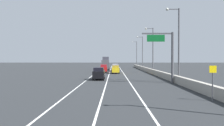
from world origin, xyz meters
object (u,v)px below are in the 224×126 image
lamp_post_right_second (177,40)px  lamp_post_right_third (152,47)px  speed_advisory_sign (213,80)px  car_red_3 (104,68)px  lamp_post_right_fourth (142,51)px  lamp_post_right_fifth (136,52)px  box_truck (106,64)px  car_white_2 (115,67)px  car_black_4 (99,74)px  car_silver_0 (116,68)px  car_yellow_1 (115,69)px  overhead_sign_gantry (167,51)px

lamp_post_right_second → lamp_post_right_third: same height
speed_advisory_sign → car_red_3: bearing=104.5°
lamp_post_right_fourth → lamp_post_right_fifth: 22.90m
lamp_post_right_fifth → speed_advisory_sign: bearing=-91.0°
box_truck → car_white_2: bearing=-64.0°
lamp_post_right_second → car_white_2: lamp_post_right_second is taller
box_truck → lamp_post_right_third: bearing=-58.2°
lamp_post_right_second → box_truck: size_ratio=1.20×
car_black_4 → speed_advisory_sign: bearing=-62.1°
speed_advisory_sign → car_silver_0: size_ratio=0.68×
lamp_post_right_second → car_yellow_1: 24.37m
car_white_2 → car_red_3: size_ratio=0.98×
speed_advisory_sign → lamp_post_right_third: 39.43m
speed_advisory_sign → car_silver_0: bearing=99.7°
car_white_2 → car_silver_0: bearing=-88.7°
lamp_post_right_second → car_yellow_1: size_ratio=2.40×
speed_advisory_sign → car_red_3: size_ratio=0.65×
car_red_3 → car_black_4: car_black_4 is taller
speed_advisory_sign → box_truck: bearing=100.7°
lamp_post_right_fourth → car_silver_0: lamp_post_right_fourth is taller
lamp_post_right_second → lamp_post_right_fourth: 45.80m
lamp_post_right_fourth → car_black_4: 43.54m
lamp_post_right_second → lamp_post_right_fourth: bearing=90.0°
car_yellow_1 → car_black_4: (-2.96, -17.49, 0.06)m
car_yellow_1 → box_truck: (-3.16, 20.88, 0.97)m
lamp_post_right_third → car_red_3: bearing=165.1°
car_silver_0 → lamp_post_right_third: bearing=-36.1°
car_yellow_1 → box_truck: 21.14m
overhead_sign_gantry → lamp_post_right_fourth: bearing=87.8°
lamp_post_right_second → car_white_2: bearing=104.4°
speed_advisory_sign → lamp_post_right_third: size_ratio=0.26×
car_white_2 → car_black_4: size_ratio=0.94×
lamp_post_right_second → lamp_post_right_third: size_ratio=1.00×
car_black_4 → box_truck: 38.39m
speed_advisory_sign → car_silver_0: 46.36m
overhead_sign_gantry → car_yellow_1: overhead_sign_gantry is taller
car_silver_0 → car_black_4: (-3.10, -25.08, 0.04)m
car_black_4 → box_truck: size_ratio=0.50×
lamp_post_right_fourth → car_silver_0: 19.50m
speed_advisory_sign → car_silver_0: speed_advisory_sign is taller
car_silver_0 → lamp_post_right_fifth: bearing=76.6°
lamp_post_right_third → lamp_post_right_fourth: same height
lamp_post_right_second → lamp_post_right_third: 22.90m
car_silver_0 → car_red_3: (-3.18, -3.31, 0.03)m
car_black_4 → box_truck: bearing=90.3°
car_yellow_1 → car_white_2: (-0.01, 14.43, 0.02)m
car_red_3 → car_black_4: 21.77m
car_white_2 → car_black_4: bearing=-95.3°
overhead_sign_gantry → car_silver_0: bearing=103.5°
car_black_4 → lamp_post_right_third: bearing=56.9°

